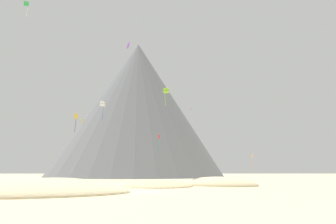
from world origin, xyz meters
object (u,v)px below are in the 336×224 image
object	(u,v)px
bush_mid_center	(59,184)
bush_near_left	(54,190)
rock_massif	(138,110)
kite_red_low	(159,137)
kite_white_mid	(102,104)
kite_lime_mid	(166,91)
kite_orange_low	(252,156)
kite_green_high	(26,5)
bush_scatter_east	(85,192)
kite_yellow_mid	(83,121)
kite_violet_high	(128,45)
kite_pink_mid	(191,108)
kite_gold_mid	(76,118)

from	to	relation	value
bush_mid_center	bush_near_left	world-z (taller)	bush_mid_center
rock_massif	kite_red_low	bearing A→B (deg)	-78.29
kite_white_mid	kite_lime_mid	bearing A→B (deg)	-160.79
bush_near_left	kite_orange_low	distance (m)	65.32
bush_near_left	kite_red_low	xyz separation A→B (m)	(10.70, 41.34, 10.19)
kite_white_mid	kite_green_high	xyz separation A→B (m)	(-11.07, -23.67, 14.68)
bush_scatter_east	kite_lime_mid	xyz separation A→B (m)	(8.57, 22.07, 16.56)
kite_yellow_mid	kite_lime_mid	distance (m)	33.85
rock_massif	kite_green_high	world-z (taller)	rock_massif
bush_near_left	rock_massif	world-z (taller)	rock_massif
kite_white_mid	kite_violet_high	world-z (taller)	kite_violet_high
bush_scatter_east	kite_lime_mid	distance (m)	28.89
bush_scatter_east	rock_massif	world-z (taller)	rock_massif
kite_lime_mid	kite_red_low	bearing A→B (deg)	107.00
kite_lime_mid	kite_green_high	xyz separation A→B (m)	(-27.72, 1.35, 17.68)
kite_red_low	kite_violet_high	distance (m)	29.49
rock_massif	kite_lime_mid	distance (m)	66.09
kite_yellow_mid	kite_red_low	bearing A→B (deg)	-57.74
bush_near_left	kite_pink_mid	bearing A→B (deg)	71.37
kite_orange_low	kite_violet_high	size ratio (longest dim) A/B	2.40
kite_gold_mid	kite_red_low	world-z (taller)	kite_gold_mid
kite_lime_mid	kite_violet_high	size ratio (longest dim) A/B	1.61
rock_massif	bush_near_left	bearing A→B (deg)	-91.05
kite_green_high	kite_white_mid	bearing A→B (deg)	-98.43
kite_gold_mid	kite_green_high	world-z (taller)	kite_green_high
bush_mid_center	kite_white_mid	xyz separation A→B (m)	(-0.82, 33.16, 19.44)
kite_red_low	kite_pink_mid	world-z (taller)	kite_pink_mid
kite_green_high	bush_scatter_east	bearing A→B (deg)	145.92
kite_gold_mid	kite_pink_mid	world-z (taller)	kite_pink_mid
kite_red_low	kite_pink_mid	size ratio (longest dim) A/B	3.13
kite_orange_low	bush_mid_center	bearing A→B (deg)	-29.51
kite_orange_low	kite_red_low	xyz separation A→B (m)	(-26.43, -12.05, 4.03)
bush_mid_center	kite_white_mid	bearing A→B (deg)	91.41
bush_scatter_east	bush_mid_center	distance (m)	15.71
kite_yellow_mid	rock_massif	bearing A→B (deg)	30.68
bush_mid_center	rock_massif	world-z (taller)	rock_massif
bush_scatter_east	kite_gold_mid	distance (m)	55.65
bush_mid_center	kite_gold_mid	xyz separation A→B (m)	(-8.71, 36.83, 16.16)
kite_gold_mid	kite_pink_mid	distance (m)	35.21
bush_mid_center	kite_green_high	bearing A→B (deg)	141.39
kite_yellow_mid	kite_green_high	size ratio (longest dim) A/B	0.46
kite_white_mid	kite_pink_mid	size ratio (longest dim) A/B	3.75
kite_white_mid	kite_red_low	xyz separation A→B (m)	(15.27, -4.50, -9.31)
rock_massif	kite_white_mid	world-z (taller)	rock_massif
kite_gold_mid	kite_green_high	size ratio (longest dim) A/B	1.58
bush_scatter_east	kite_red_low	world-z (taller)	kite_red_low
bush_mid_center	kite_pink_mid	world-z (taller)	kite_pink_mid
kite_pink_mid	kite_lime_mid	bearing A→B (deg)	-6.29
bush_near_left	kite_red_low	world-z (taller)	kite_red_low
rock_massif	bush_scatter_east	bearing A→B (deg)	-88.71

